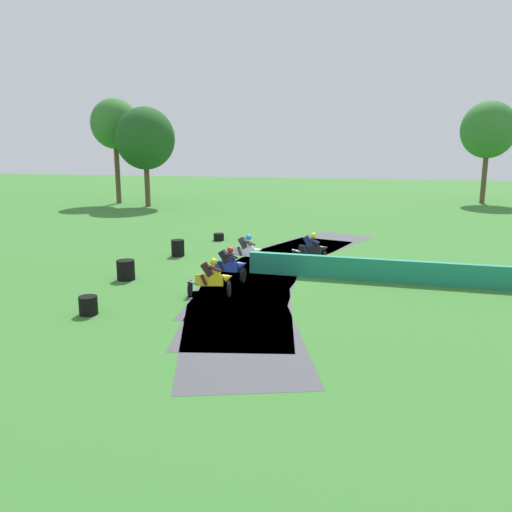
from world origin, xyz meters
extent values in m
plane|color=#38752D|center=(0.00, 0.00, 0.00)|extent=(120.00, 120.00, 0.00)
cube|color=#47474C|center=(1.58, 6.61, 0.00)|extent=(6.39, 8.96, 0.01)
cube|color=#47474C|center=(0.81, 4.47, 0.00)|extent=(5.62, 8.91, 0.01)
cube|color=#47474C|center=(0.29, 2.26, 0.00)|extent=(4.78, 8.74, 0.01)
cube|color=#47474C|center=(0.03, 0.00, 0.00)|extent=(3.87, 8.46, 0.01)
cube|color=#47474C|center=(0.04, -2.28, 0.00)|extent=(3.90, 8.47, 0.01)
cube|color=#47474C|center=(0.30, -4.54, 0.00)|extent=(4.81, 8.75, 0.01)
cube|color=#47474C|center=(0.83, -6.75, 0.00)|extent=(5.65, 8.91, 0.01)
cube|color=#1E8466|center=(5.36, -0.30, 0.45)|extent=(11.56, 0.94, 0.90)
cylinder|color=black|center=(2.53, 2.30, 0.30)|extent=(0.15, 0.68, 0.67)
cylinder|color=black|center=(1.13, 2.44, 0.30)|extent=(0.15, 0.68, 0.67)
cube|color=black|center=(1.83, 2.41, 0.59)|extent=(1.03, 0.42, 0.43)
ellipsoid|color=black|center=(2.01, 2.43, 0.85)|extent=(0.47, 0.35, 0.27)
cone|color=black|center=(2.51, 2.36, 0.71)|extent=(0.42, 0.38, 0.44)
cylinder|color=#B2B2B7|center=(1.22, 2.34, 0.53)|extent=(0.42, 0.15, 0.17)
cube|color=#1E1E4C|center=(1.76, 2.47, 0.97)|extent=(0.52, 0.38, 0.60)
sphere|color=yellow|center=(1.98, 2.48, 1.25)|extent=(0.26, 0.26, 0.26)
cylinder|color=#1E1E4C|center=(2.05, 2.62, 0.98)|extent=(0.43, 0.15, 0.24)
cylinder|color=#1E1E4C|center=(2.02, 2.26, 1.02)|extent=(0.43, 0.15, 0.24)
cylinder|color=#1E1E4C|center=(1.67, 2.61, 0.59)|extent=(0.27, 0.17, 0.42)
cylinder|color=#1E1E4C|center=(1.64, 2.25, 0.64)|extent=(0.27, 0.17, 0.42)
cylinder|color=black|center=(-0.31, 1.20, 0.29)|extent=(0.21, 0.71, 0.70)
cylinder|color=black|center=(-1.68, 1.45, 0.29)|extent=(0.21, 0.71, 0.70)
cube|color=silver|center=(-0.99, 1.38, 0.59)|extent=(1.05, 0.52, 0.44)
ellipsoid|color=silver|center=(-0.80, 1.39, 0.85)|extent=(0.49, 0.39, 0.29)
cone|color=silver|center=(-0.31, 1.28, 0.71)|extent=(0.43, 0.41, 0.46)
cylinder|color=#B2B2B7|center=(-1.60, 1.35, 0.53)|extent=(0.42, 0.18, 0.17)
cube|color=#28282D|center=(-1.05, 1.46, 0.97)|extent=(0.53, 0.43, 0.61)
sphere|color=#1E7FE0|center=(-0.83, 1.47, 1.24)|extent=(0.26, 0.26, 0.26)
cylinder|color=#28282D|center=(-0.74, 1.59, 0.96)|extent=(0.43, 0.19, 0.24)
cylinder|color=#28282D|center=(-0.81, 1.24, 1.02)|extent=(0.43, 0.19, 0.24)
cylinder|color=#28282D|center=(-1.13, 1.59, 0.58)|extent=(0.27, 0.21, 0.42)
cylinder|color=#28282D|center=(-1.19, 1.24, 0.64)|extent=(0.27, 0.21, 0.42)
cylinder|color=black|center=(-0.33, -1.64, 0.30)|extent=(0.13, 0.67, 0.66)
cylinder|color=black|center=(-1.73, -1.55, 0.30)|extent=(0.13, 0.67, 0.66)
cube|color=#1E38B2|center=(-1.03, -1.56, 0.60)|extent=(1.02, 0.38, 0.43)
ellipsoid|color=#1E38B2|center=(-0.84, -1.54, 0.85)|extent=(0.46, 0.33, 0.27)
cone|color=#1E38B2|center=(-0.35, -1.59, 0.72)|extent=(0.41, 0.36, 0.44)
cylinder|color=#B2B2B7|center=(-1.63, -1.65, 0.53)|extent=(0.41, 0.13, 0.17)
cube|color=black|center=(-1.10, -1.51, 0.98)|extent=(0.51, 0.37, 0.59)
sphere|color=red|center=(-0.88, -1.49, 1.26)|extent=(0.26, 0.26, 0.26)
cylinder|color=black|center=(-0.81, -1.35, 0.98)|extent=(0.43, 0.14, 0.24)
cylinder|color=black|center=(-0.83, -1.70, 1.02)|extent=(0.43, 0.14, 0.24)
cylinder|color=black|center=(-1.19, -1.37, 0.60)|extent=(0.27, 0.16, 0.42)
cylinder|color=black|center=(-1.22, -1.72, 0.64)|extent=(0.27, 0.16, 0.42)
cylinder|color=black|center=(-0.36, -3.66, 0.30)|extent=(0.20, 0.70, 0.70)
cylinder|color=black|center=(-1.74, -3.88, 0.30)|extent=(0.20, 0.70, 0.70)
cube|color=yellow|center=(-1.06, -3.72, 0.59)|extent=(1.04, 0.50, 0.44)
ellipsoid|color=yellow|center=(-0.89, -3.64, 0.85)|extent=(0.49, 0.38, 0.29)
cone|color=yellow|center=(-0.39, -3.59, 0.71)|extent=(0.44, 0.41, 0.45)
cylinder|color=#B2B2B7|center=(-1.63, -3.94, 0.53)|extent=(0.42, 0.16, 0.17)
cube|color=#331919|center=(-1.15, -3.66, 0.97)|extent=(0.54, 0.37, 0.61)
sphere|color=yellow|center=(-0.94, -3.58, 1.24)|extent=(0.26, 0.26, 0.26)
cylinder|color=#331919|center=(-0.90, -3.44, 0.96)|extent=(0.44, 0.14, 0.24)
cylinder|color=#331919|center=(-0.84, -3.79, 1.02)|extent=(0.44, 0.14, 0.24)
cylinder|color=#331919|center=(-1.26, -3.57, 0.58)|extent=(0.29, 0.17, 0.42)
cylinder|color=#331919|center=(-1.21, -3.92, 0.64)|extent=(0.29, 0.17, 0.42)
cylinder|color=black|center=(-3.82, 6.86, 0.10)|extent=(0.58, 0.58, 0.20)
cylinder|color=black|center=(-3.82, 6.86, 0.30)|extent=(0.58, 0.58, 0.20)
cylinder|color=black|center=(-4.58, 2.44, 0.10)|extent=(0.63, 0.63, 0.20)
cylinder|color=black|center=(-4.58, 2.44, 0.30)|extent=(0.63, 0.63, 0.20)
cylinder|color=black|center=(-4.58, 2.44, 0.50)|extent=(0.63, 0.63, 0.20)
cylinder|color=black|center=(-4.58, 2.44, 0.70)|extent=(0.63, 0.63, 0.20)
cylinder|color=black|center=(-5.04, -2.22, 0.10)|extent=(0.72, 0.72, 0.20)
cylinder|color=black|center=(-5.04, -2.22, 0.30)|extent=(0.72, 0.72, 0.20)
cylinder|color=black|center=(-5.04, -2.22, 0.50)|extent=(0.72, 0.72, 0.20)
cylinder|color=black|center=(-5.04, -2.22, 0.70)|extent=(0.72, 0.72, 0.20)
cylinder|color=black|center=(-4.26, -6.49, 0.10)|extent=(0.59, 0.59, 0.20)
cylinder|color=black|center=(-4.26, -6.49, 0.30)|extent=(0.59, 0.59, 0.20)
cylinder|color=black|center=(-4.26, -6.49, 0.50)|extent=(0.59, 0.59, 0.20)
cylinder|color=brown|center=(-14.29, 20.96, 1.81)|extent=(0.44, 0.44, 3.62)
ellipsoid|color=#1E511E|center=(-14.29, 20.96, 5.73)|extent=(4.95, 4.95, 5.20)
cylinder|color=brown|center=(-17.83, 22.59, 2.62)|extent=(0.44, 0.44, 5.23)
ellipsoid|color=#33752D|center=(-17.83, 22.59, 7.00)|extent=(4.17, 4.17, 4.37)
cylinder|color=brown|center=(14.35, 29.75, 2.24)|extent=(0.44, 0.44, 4.47)
ellipsoid|color=#33752D|center=(14.35, 29.75, 6.49)|extent=(4.75, 4.75, 4.99)
camera|label=1|loc=(4.44, -21.04, 5.43)|focal=36.74mm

